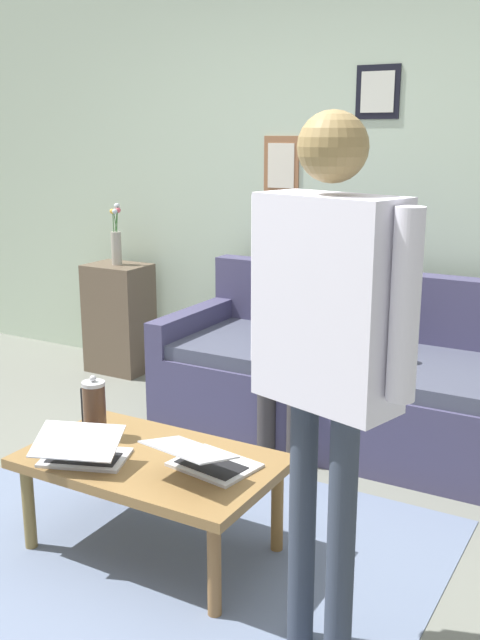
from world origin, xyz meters
TOP-DOWN VIEW (x-y plane):
  - ground_plane at (0.00, 0.00)m, footprint 7.68×7.68m
  - area_rug at (-0.02, 0.01)m, footprint 2.22×1.94m
  - back_wall at (-0.00, -2.20)m, footprint 7.04×0.11m
  - couch at (-0.27, -1.61)m, footprint 2.08×0.90m
  - coffee_table at (-0.02, -0.09)m, footprint 1.01×0.61m
  - laptop_left at (-0.28, -0.09)m, footprint 0.36×0.41m
  - laptop_center at (0.18, 0.08)m, footprint 0.40×0.37m
  - french_press at (0.30, -0.14)m, footprint 0.12×0.10m
  - side_shelf at (1.57, -1.87)m, footprint 0.42×0.32m
  - flower_vase at (1.57, -1.87)m, footprint 0.07×0.08m
  - person_standing at (-0.86, 0.15)m, footprint 0.59×0.30m
  - person_seated at (-0.10, -1.38)m, footprint 0.55×0.51m

SIDE VIEW (x-z plane):
  - ground_plane at x=0.00m, z-range 0.00..0.00m
  - area_rug at x=-0.02m, z-range 0.00..0.01m
  - couch at x=-0.27m, z-range -0.14..0.74m
  - coffee_table at x=-0.02m, z-range 0.16..0.56m
  - side_shelf at x=1.57m, z-range 0.00..0.76m
  - laptop_center at x=0.18m, z-range 0.37..0.52m
  - laptop_left at x=-0.28m, z-range 0.38..0.53m
  - french_press at x=0.30m, z-range 0.39..0.66m
  - person_seated at x=-0.10m, z-range 0.09..1.37m
  - flower_vase at x=1.57m, z-range 0.71..1.13m
  - person_standing at x=-0.86m, z-range 0.24..1.95m
  - back_wall at x=0.00m, z-range 0.00..2.70m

